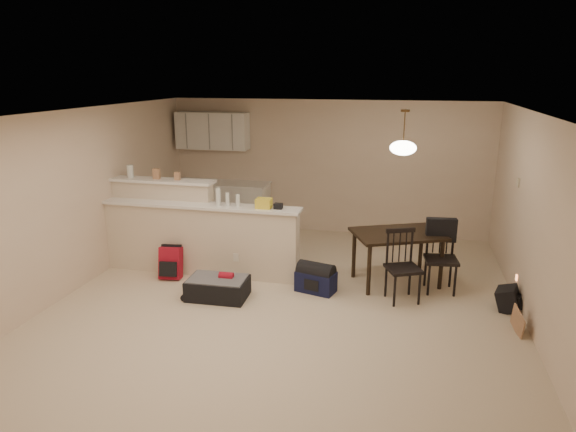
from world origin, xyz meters
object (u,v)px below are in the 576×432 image
(black_daypack, at_px, (508,299))
(dining_chair_near, at_px, (404,267))
(pendant_lamp, at_px, (403,147))
(dining_chair_far, at_px, (441,258))
(suitcase, at_px, (218,288))
(dining_table, at_px, (398,239))
(red_backpack, at_px, (171,263))
(navy_duffel, at_px, (316,282))

(black_daypack, bearing_deg, dining_chair_near, 108.55)
(pendant_lamp, xyz_separation_m, black_daypack, (1.45, -0.57, -1.84))
(pendant_lamp, bearing_deg, black_daypack, -21.35)
(dining_chair_near, bearing_deg, dining_chair_far, 18.08)
(dining_chair_far, distance_m, black_daypack, 1.00)
(black_daypack, bearing_deg, pendant_lamp, 85.84)
(dining_chair_near, height_order, suitcase, dining_chair_near)
(dining_table, xyz_separation_m, red_backpack, (-3.28, -0.57, -0.44))
(dining_table, height_order, pendant_lamp, pendant_lamp)
(red_backpack, relative_size, black_daypack, 1.42)
(navy_duffel, bearing_deg, pendant_lamp, 42.44)
(suitcase, height_order, black_daypack, black_daypack)
(red_backpack, xyz_separation_m, black_daypack, (4.72, 0.00, -0.09))
(red_backpack, bearing_deg, navy_duffel, -6.81)
(dining_chair_far, bearing_deg, navy_duffel, -172.99)
(dining_chair_far, bearing_deg, pendant_lamp, 158.96)
(red_backpack, distance_m, navy_duffel, 2.20)
(pendant_lamp, xyz_separation_m, dining_chair_near, (0.10, -0.60, -1.50))
(pendant_lamp, xyz_separation_m, dining_chair_far, (0.61, -0.16, -1.49))
(dining_chair_far, xyz_separation_m, navy_duffel, (-1.69, -0.41, -0.35))
(dining_chair_near, bearing_deg, suitcase, 167.82)
(dining_table, bearing_deg, black_daypack, -45.59)
(suitcase, xyz_separation_m, navy_duffel, (1.27, 0.51, 0.01))
(pendant_lamp, height_order, black_daypack, pendant_lamp)
(dining_chair_far, xyz_separation_m, red_backpack, (-3.89, -0.41, -0.26))
(red_backpack, bearing_deg, dining_chair_far, -0.79)
(dining_table, relative_size, dining_chair_near, 1.51)
(dining_table, relative_size, navy_duffel, 2.71)
(pendant_lamp, xyz_separation_m, suitcase, (-2.34, -1.07, -1.85))
(dining_table, relative_size, dining_chair_far, 1.47)
(dining_table, bearing_deg, dining_chair_far, -38.63)
(black_daypack, bearing_deg, navy_duffel, 107.19)
(dining_chair_near, xyz_separation_m, suitcase, (-2.45, -0.47, -0.35))
(pendant_lamp, bearing_deg, dining_table, -161.57)
(suitcase, relative_size, navy_duffel, 1.49)
(dining_chair_near, bearing_deg, pendant_lamp, 76.79)
(dining_chair_far, xyz_separation_m, black_daypack, (0.84, -0.41, -0.35))
(pendant_lamp, bearing_deg, red_backpack, -170.19)
(suitcase, distance_m, black_daypack, 3.83)
(dining_chair_near, bearing_deg, black_daypack, -21.76)
(dining_chair_far, height_order, suitcase, dining_chair_far)
(dining_chair_far, height_order, navy_duffel, dining_chair_far)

